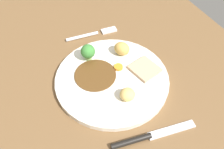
{
  "coord_description": "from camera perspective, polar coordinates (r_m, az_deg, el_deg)",
  "views": [
    {
      "loc": [
        30.87,
        -13.19,
        49.46
      ],
      "look_at": [
        -2.8,
        2.8,
        6.0
      ],
      "focal_mm": 38.43,
      "sensor_mm": 36.0,
      "label": 1
    }
  ],
  "objects": [
    {
      "name": "dining_table",
      "position": [
        0.58,
        -1.31,
        -5.48
      ],
      "size": [
        120.0,
        84.0,
        3.6
      ],
      "primitive_type": "cube",
      "color": "brown",
      "rests_on": "ground"
    },
    {
      "name": "dinner_plate",
      "position": [
        0.59,
        0.0,
        -1.08
      ],
      "size": [
        27.59,
        27.59,
        1.4
      ],
      "primitive_type": "cylinder",
      "color": "silver",
      "rests_on": "dining_table"
    },
    {
      "name": "gravy_pool",
      "position": [
        0.58,
        -4.0,
        -0.09
      ],
      "size": [
        10.21,
        10.21,
        0.3
      ],
      "primitive_type": "cylinder",
      "color": "#563819",
      "rests_on": "dinner_plate"
    },
    {
      "name": "meat_slice_main",
      "position": [
        0.6,
        7.8,
        1.34
      ],
      "size": [
        7.69,
        7.46,
        0.8
      ],
      "primitive_type": "cube",
      "rotation": [
        0.0,
        0.0,
        3.39
      ],
      "color": "tan",
      "rests_on": "dinner_plate"
    },
    {
      "name": "roast_potato_left",
      "position": [
        0.62,
        2.36,
        6.17
      ],
      "size": [
        5.39,
        5.21,
        3.44
      ],
      "primitive_type": "ellipsoid",
      "rotation": [
        0.0,
        0.0,
        0.59
      ],
      "color": "tan",
      "rests_on": "dinner_plate"
    },
    {
      "name": "roast_potato_right",
      "position": [
        0.53,
        3.68,
        -4.75
      ],
      "size": [
        3.68,
        3.79,
        2.75
      ],
      "primitive_type": "ellipsoid",
      "rotation": [
        0.0,
        0.0,
        4.61
      ],
      "color": "#D8B260",
      "rests_on": "dinner_plate"
    },
    {
      "name": "carrot_coin_front",
      "position": [
        0.6,
        1.53,
        1.75
      ],
      "size": [
        2.24,
        2.24,
        0.65
      ],
      "primitive_type": "cylinder",
      "color": "orange",
      "rests_on": "dinner_plate"
    },
    {
      "name": "broccoli_floret",
      "position": [
        0.61,
        -5.54,
        5.45
      ],
      "size": [
        3.66,
        3.66,
        4.5
      ],
      "color": "#8CB766",
      "rests_on": "dinner_plate"
    },
    {
      "name": "fork",
      "position": [
        0.71,
        -4.44,
        9.63
      ],
      "size": [
        2.69,
        15.32,
        0.9
      ],
      "rotation": [
        0.0,
        0.0,
        1.49
      ],
      "color": "silver",
      "rests_on": "dining_table"
    },
    {
      "name": "knife",
      "position": [
        0.51,
        8.23,
        -14.48
      ],
      "size": [
        4.04,
        18.52,
        1.2
      ],
      "rotation": [
        0.0,
        0.0,
        1.43
      ],
      "color": "black",
      "rests_on": "dining_table"
    }
  ]
}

